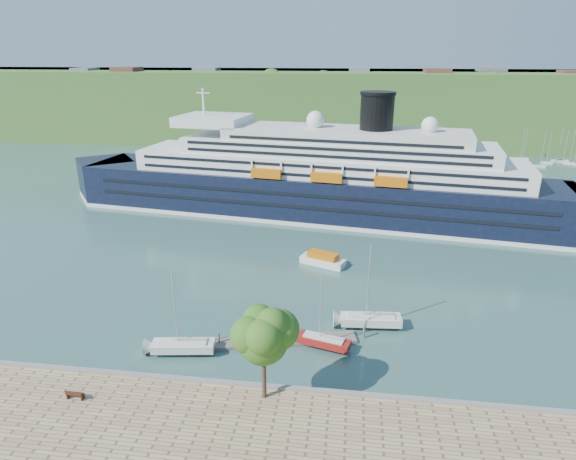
# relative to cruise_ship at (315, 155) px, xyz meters

# --- Properties ---
(ground) EXTENTS (400.00, 400.00, 0.00)m
(ground) POSITION_rel_cruise_ship_xyz_m (-1.67, -54.22, -12.01)
(ground) COLOR #2E534C
(ground) RESTS_ON ground
(far_hillside) EXTENTS (400.00, 50.00, 24.00)m
(far_hillside) POSITION_rel_cruise_ship_xyz_m (-1.67, 90.78, -0.01)
(far_hillside) COLOR #3B6126
(far_hillside) RESTS_ON ground
(quay_coping) EXTENTS (220.00, 0.50, 0.30)m
(quay_coping) POSITION_rel_cruise_ship_xyz_m (-1.67, -54.42, -10.86)
(quay_coping) COLOR slate
(quay_coping) RESTS_ON promenade
(cruise_ship) EXTENTS (108.08, 30.01, 24.02)m
(cruise_ship) POSITION_rel_cruise_ship_xyz_m (0.00, 0.00, 0.00)
(cruise_ship) COLOR black
(cruise_ship) RESTS_ON ground
(park_bench) EXTENTS (1.71, 0.75, 1.08)m
(park_bench) POSITION_rel_cruise_ship_xyz_m (-16.92, -58.22, -10.47)
(park_bench) COLOR #4F2616
(park_bench) RESTS_ON promenade
(promenade_tree) EXTENTS (6.04, 6.04, 10.01)m
(promenade_tree) POSITION_rel_cruise_ship_xyz_m (0.06, -55.72, -6.01)
(promenade_tree) COLOR #255A17
(promenade_tree) RESTS_ON promenade
(floating_pontoon) EXTENTS (18.44, 6.24, 0.41)m
(floating_pontoon) POSITION_rel_cruise_ship_xyz_m (-0.66, -45.54, -11.80)
(floating_pontoon) COLOR slate
(floating_pontoon) RESTS_ON ground
(sailboat_white_near) EXTENTS (7.57, 3.05, 9.50)m
(sailboat_white_near) POSITION_rel_cruise_ship_xyz_m (-10.02, -48.90, -7.26)
(sailboat_white_near) COLOR silver
(sailboat_white_near) RESTS_ON ground
(sailboat_red) EXTENTS (6.69, 3.40, 8.32)m
(sailboat_red) POSITION_rel_cruise_ship_xyz_m (4.87, -45.85, -7.85)
(sailboat_red) COLOR maroon
(sailboat_red) RESTS_ON ground
(sailboat_white_far) EXTENTS (7.96, 2.83, 10.08)m
(sailboat_white_far) POSITION_rel_cruise_ship_xyz_m (10.11, -40.91, -6.97)
(sailboat_white_far) COLOR silver
(sailboat_white_far) RESTS_ON ground
(tender_launch) EXTENTS (7.29, 4.75, 1.91)m
(tender_launch) POSITION_rel_cruise_ship_xyz_m (3.36, -23.78, -11.05)
(tender_launch) COLOR #C9640B
(tender_launch) RESTS_ON ground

